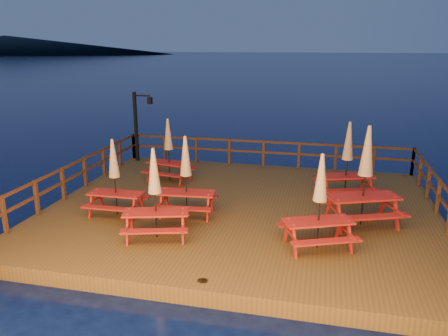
# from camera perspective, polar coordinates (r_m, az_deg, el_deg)

# --- Properties ---
(ground) EXTENTS (500.00, 500.00, 0.00)m
(ground) POSITION_cam_1_polar(r_m,az_deg,el_deg) (14.06, 2.33, -6.57)
(ground) COLOR #050B32
(ground) RESTS_ON ground
(deck) EXTENTS (12.00, 10.00, 0.40)m
(deck) POSITION_cam_1_polar(r_m,az_deg,el_deg) (13.98, 2.34, -5.81)
(deck) COLOR #4F3919
(deck) RESTS_ON ground
(deck_piles) EXTENTS (11.44, 9.44, 1.40)m
(deck_piles) POSITION_cam_1_polar(r_m,az_deg,el_deg) (14.17, 2.32, -7.69)
(deck_piles) COLOR #371A11
(deck_piles) RESTS_ON ground
(railing) EXTENTS (11.80, 9.75, 1.10)m
(railing) POSITION_cam_1_polar(r_m,az_deg,el_deg) (15.33, 3.62, -0.04)
(railing) COLOR #371A11
(railing) RESTS_ON deck
(lamp_post) EXTENTS (0.85, 0.18, 3.00)m
(lamp_post) POSITION_cam_1_polar(r_m,az_deg,el_deg) (19.24, -11.04, 6.15)
(lamp_post) COLOR black
(lamp_post) RESTS_ON deck
(headland_left) EXTENTS (180.00, 84.00, 9.00)m
(headland_left) POSITION_cam_1_polar(r_m,az_deg,el_deg) (259.76, -26.58, 14.23)
(headland_left) COLOR black
(headland_left) RESTS_ON ground
(picnic_table_0) EXTENTS (2.03, 1.82, 2.44)m
(picnic_table_0) POSITION_cam_1_polar(r_m,az_deg,el_deg) (11.48, -9.02, -3.14)
(picnic_table_0) COLOR maroon
(picnic_table_0) RESTS_ON deck
(picnic_table_1) EXTENTS (1.81, 1.53, 2.43)m
(picnic_table_1) POSITION_cam_1_polar(r_m,az_deg,el_deg) (12.89, -5.00, -0.89)
(picnic_table_1) COLOR maroon
(picnic_table_1) RESTS_ON deck
(picnic_table_2) EXTENTS (2.47, 2.27, 2.87)m
(picnic_table_2) POSITION_cam_1_polar(r_m,az_deg,el_deg) (12.70, 17.97, -0.82)
(picnic_table_2) COLOR maroon
(picnic_table_2) RESTS_ON deck
(picnic_table_3) EXTENTS (2.13, 1.96, 2.45)m
(picnic_table_3) POSITION_cam_1_polar(r_m,az_deg,el_deg) (11.02, 12.40, -4.12)
(picnic_table_3) COLOR maroon
(picnic_table_3) RESTS_ON deck
(picnic_table_4) EXTENTS (2.16, 1.96, 2.56)m
(picnic_table_4) POSITION_cam_1_polar(r_m,az_deg,el_deg) (14.88, 15.80, 1.15)
(picnic_table_4) COLOR maroon
(picnic_table_4) RESTS_ON deck
(picnic_table_5) EXTENTS (1.64, 1.36, 2.33)m
(picnic_table_5) POSITION_cam_1_polar(r_m,az_deg,el_deg) (13.27, -14.10, -1.06)
(picnic_table_5) COLOR maroon
(picnic_table_5) RESTS_ON deck
(picnic_table_6) EXTENTS (1.86, 1.63, 2.35)m
(picnic_table_6) POSITION_cam_1_polar(r_m,az_deg,el_deg) (16.28, -7.25, 2.49)
(picnic_table_6) COLOR maroon
(picnic_table_6) RESTS_ON deck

